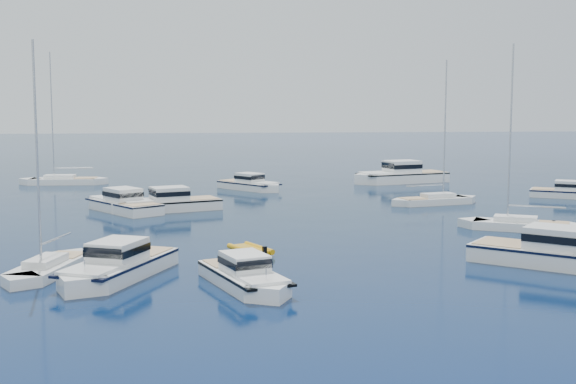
# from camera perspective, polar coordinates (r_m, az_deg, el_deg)

# --- Properties ---
(ground) EXTENTS (400.00, 400.00, 0.00)m
(ground) POSITION_cam_1_polar(r_m,az_deg,el_deg) (39.71, 9.77, -7.29)
(ground) COLOR #081B4D
(ground) RESTS_ON ground
(motor_cruiser_near) EXTENTS (5.36, 8.99, 2.26)m
(motor_cruiser_near) POSITION_cam_1_polar(r_m,az_deg,el_deg) (39.87, -3.16, -7.14)
(motor_cruiser_near) COLOR white
(motor_cruiser_near) RESTS_ON ground
(motor_cruiser_right) EXTENTS (10.92, 9.92, 2.97)m
(motor_cruiser_right) POSITION_cam_1_polar(r_m,az_deg,el_deg) (47.45, 19.71, -5.28)
(motor_cruiser_right) COLOR silver
(motor_cruiser_right) RESTS_ON ground
(motor_cruiser_left) EXTENTS (6.89, 10.55, 2.67)m
(motor_cruiser_left) POSITION_cam_1_polar(r_m,az_deg,el_deg) (42.78, -12.74, -6.34)
(motor_cruiser_left) COLOR silver
(motor_cruiser_left) RESTS_ON ground
(motor_cruiser_centre) EXTENTS (10.77, 6.42, 2.71)m
(motor_cruiser_centre) POSITION_cam_1_polar(r_m,az_deg,el_deg) (68.05, -9.02, -1.40)
(motor_cruiser_centre) COLOR silver
(motor_cruiser_centre) RESTS_ON ground
(motor_cruiser_far_r) EXTENTS (8.61, 6.37, 2.21)m
(motor_cruiser_far_r) POSITION_cam_1_polar(r_m,az_deg,el_deg) (81.38, 20.38, -0.41)
(motor_cruiser_far_r) COLOR white
(motor_cruiser_far_r) RESTS_ON ground
(motor_cruiser_far_l) EXTENTS (8.38, 10.07, 2.66)m
(motor_cruiser_far_l) POSITION_cam_1_polar(r_m,az_deg,el_deg) (68.55, -12.33, -1.42)
(motor_cruiser_far_l) COLOR white
(motor_cruiser_far_l) RESTS_ON ground
(motor_cruiser_distant) EXTENTS (13.37, 7.41, 3.36)m
(motor_cruiser_distant) POSITION_cam_1_polar(r_m,az_deg,el_deg) (91.74, 8.38, 0.71)
(motor_cruiser_distant) COLOR white
(motor_cruiser_distant) RESTS_ON ground
(motor_cruiser_horizon) EXTENTS (7.90, 8.55, 2.34)m
(motor_cruiser_horizon) POSITION_cam_1_polar(r_m,az_deg,el_deg) (83.36, -2.82, 0.17)
(motor_cruiser_horizon) COLOR white
(motor_cruiser_horizon) RESTS_ON ground
(sailboat_fore) EXTENTS (4.55, 9.41, 13.39)m
(sailboat_fore) POSITION_cam_1_polar(r_m,az_deg,el_deg) (45.02, -17.47, -5.83)
(sailboat_fore) COLOR silver
(sailboat_fore) RESTS_ON ground
(sailboat_mid_r) EXTENTS (9.90, 6.61, 14.38)m
(sailboat_mid_r) POSITION_cam_1_polar(r_m,az_deg,el_deg) (59.83, 17.05, -2.74)
(sailboat_mid_r) COLOR white
(sailboat_mid_r) RESTS_ON ground
(sailboat_centre) EXTENTS (9.81, 4.74, 13.95)m
(sailboat_centre) POSITION_cam_1_polar(r_m,az_deg,el_deg) (72.89, 10.92, -0.90)
(sailboat_centre) COLOR silver
(sailboat_centre) RESTS_ON ground
(sailboat_far_l) EXTENTS (10.91, 3.29, 15.87)m
(sailboat_far_l) POSITION_cam_1_polar(r_m,az_deg,el_deg) (92.66, -16.46, 0.56)
(sailboat_far_l) COLOR white
(sailboat_far_l) RESTS_ON ground
(tender_yellow) EXTENTS (3.32, 4.02, 0.95)m
(tender_yellow) POSITION_cam_1_polar(r_m,az_deg,el_deg) (48.52, -2.83, -4.62)
(tender_yellow) COLOR #CD8E0C
(tender_yellow) RESTS_ON ground
(tender_grey_near) EXTENTS (3.16, 2.08, 0.95)m
(tender_grey_near) POSITION_cam_1_polar(r_m,az_deg,el_deg) (60.95, 20.60, -2.71)
(tender_grey_near) COLOR black
(tender_grey_near) RESTS_ON ground
(tender_grey_far) EXTENTS (3.81, 3.42, 0.95)m
(tender_grey_far) POSITION_cam_1_polar(r_m,az_deg,el_deg) (71.99, -12.56, -1.03)
(tender_grey_far) COLOR black
(tender_grey_far) RESTS_ON ground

